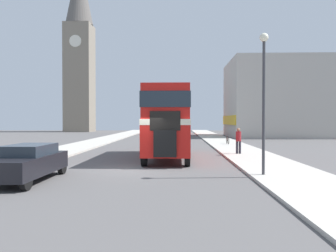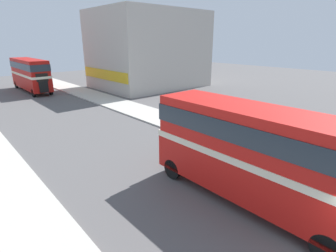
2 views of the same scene
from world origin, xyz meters
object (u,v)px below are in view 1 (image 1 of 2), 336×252
object	(u,v)px
car_parked_near	(28,162)
bicycle_on_pavement	(228,140)
double_decker_bus	(168,118)
bus_distant	(178,119)
street_lamp	(264,82)
church_tower	(79,43)
pedestrian_walking	(238,139)

from	to	relation	value
car_parked_near	bicycle_on_pavement	bearing A→B (deg)	60.59
double_decker_bus	car_parked_near	xyz separation A→B (m)	(-5.24, -7.91, -1.77)
bus_distant	street_lamp	xyz separation A→B (m)	(3.54, -41.18, 1.37)
church_tower	bus_distant	bearing A→B (deg)	-31.03
car_parked_near	bicycle_on_pavement	world-z (taller)	car_parked_near
double_decker_bus	car_parked_near	world-z (taller)	double_decker_bus
bus_distant	street_lamp	size ratio (longest dim) A/B	1.79
bicycle_on_pavement	street_lamp	size ratio (longest dim) A/B	0.30
pedestrian_walking	bicycle_on_pavement	distance (m)	9.22
pedestrian_walking	street_lamp	bearing A→B (deg)	-93.53
pedestrian_walking	street_lamp	world-z (taller)	street_lamp
double_decker_bus	bus_distant	world-z (taller)	bus_distant
street_lamp	church_tower	world-z (taller)	church_tower
street_lamp	church_tower	size ratio (longest dim) A/B	0.16
church_tower	street_lamp	bearing A→B (deg)	-65.85
double_decker_bus	street_lamp	distance (m)	8.13
double_decker_bus	bicycle_on_pavement	xyz separation A→B (m)	(5.35, 10.87, -2.03)
double_decker_bus	street_lamp	size ratio (longest dim) A/B	1.57
bicycle_on_pavement	street_lamp	bearing A→B (deg)	-93.77
street_lamp	bicycle_on_pavement	bearing A→B (deg)	86.23
double_decker_bus	bus_distant	size ratio (longest dim) A/B	0.88
bicycle_on_pavement	car_parked_near	bearing A→B (deg)	-119.41
pedestrian_walking	street_lamp	distance (m)	9.00
double_decker_bus	church_tower	world-z (taller)	church_tower
double_decker_bus	car_parked_near	bearing A→B (deg)	-123.49
bicycle_on_pavement	street_lamp	world-z (taller)	street_lamp
car_parked_near	pedestrian_walking	distance (m)	13.84
pedestrian_walking	church_tower	distance (m)	54.01
car_parked_near	church_tower	world-z (taller)	church_tower
bus_distant	church_tower	xyz separation A→B (m)	(-20.43, 12.29, 15.74)
bus_distant	car_parked_near	bearing A→B (deg)	-97.93
car_parked_near	pedestrian_walking	world-z (taller)	pedestrian_walking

